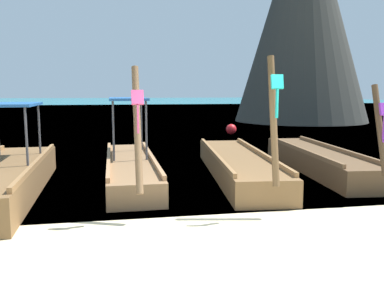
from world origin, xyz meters
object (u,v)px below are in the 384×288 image
at_px(longtail_boat_turquoise_ribbon, 237,165).
at_px(longtail_boat_orange_ribbon, 6,177).
at_px(longtail_boat_violet_ribbon, 317,160).
at_px(karst_rock, 306,13).
at_px(longtail_boat_pink_ribbon, 130,166).
at_px(mooring_buoy_near, 231,129).

bearing_deg(longtail_boat_turquoise_ribbon, longtail_boat_orange_ribbon, -170.05).
height_order(longtail_boat_orange_ribbon, longtail_boat_violet_ribbon, longtail_boat_orange_ribbon).
distance_m(longtail_boat_turquoise_ribbon, karst_rock, 21.50).
distance_m(longtail_boat_pink_ribbon, longtail_boat_violet_ribbon, 5.03).
relative_size(longtail_boat_turquoise_ribbon, longtail_boat_violet_ribbon, 1.06).
xyz_separation_m(longtail_boat_orange_ribbon, karst_rock, (15.43, 18.45, 7.17)).
xyz_separation_m(longtail_boat_turquoise_ribbon, mooring_buoy_near, (2.56, 9.54, -0.02)).
xyz_separation_m(longtail_boat_pink_ribbon, longtail_boat_violet_ribbon, (5.02, 0.11, -0.03)).
bearing_deg(mooring_buoy_near, longtail_boat_turquoise_ribbon, -105.03).
xyz_separation_m(longtail_boat_violet_ribbon, mooring_buoy_near, (0.22, 9.25, -0.03)).
xyz_separation_m(longtail_boat_turquoise_ribbon, karst_rock, (10.15, 17.52, 7.25)).
bearing_deg(longtail_boat_turquoise_ribbon, mooring_buoy_near, 74.97).
relative_size(longtail_boat_pink_ribbon, longtail_boat_violet_ribbon, 1.02).
xyz_separation_m(longtail_boat_violet_ribbon, karst_rock, (7.81, 17.24, 7.25)).
relative_size(longtail_boat_orange_ribbon, mooring_buoy_near, 12.15).
bearing_deg(longtail_boat_violet_ribbon, mooring_buoy_near, 88.63).
distance_m(longtail_boat_orange_ribbon, longtail_boat_pink_ribbon, 2.83).
height_order(longtail_boat_pink_ribbon, longtail_boat_violet_ribbon, longtail_boat_pink_ribbon).
xyz_separation_m(longtail_boat_orange_ribbon, longtail_boat_violet_ribbon, (7.63, 1.21, -0.08)).
relative_size(longtail_boat_pink_ribbon, longtail_boat_turquoise_ribbon, 0.96).
xyz_separation_m(longtail_boat_pink_ribbon, longtail_boat_turquoise_ribbon, (2.68, -0.18, -0.04)).
relative_size(karst_rock, mooring_buoy_near, 30.55).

